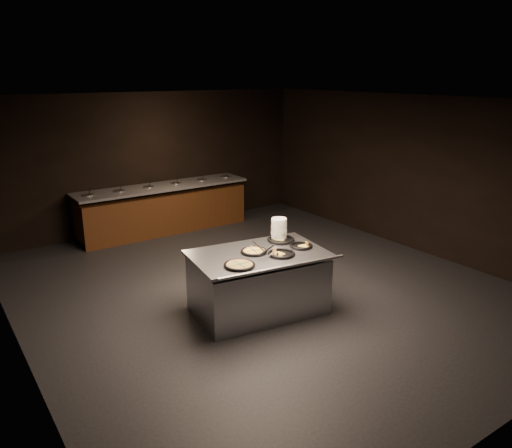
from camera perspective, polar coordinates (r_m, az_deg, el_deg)
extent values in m
cube|color=black|center=(8.01, 0.46, -7.26)|extent=(7.00, 8.00, 0.01)
cube|color=black|center=(7.32, 0.51, 14.00)|extent=(7.00, 8.00, 0.01)
cube|color=black|center=(10.98, -11.71, 7.02)|extent=(7.00, 0.01, 2.90)
cube|color=black|center=(6.29, -26.65, -1.86)|extent=(0.01, 8.00, 2.90)
cube|color=black|center=(9.93, 17.36, 5.56)|extent=(0.01, 8.00, 2.90)
cube|color=#4F2812|center=(10.82, -10.49, 1.39)|extent=(3.60, 0.75, 0.85)
cube|color=slate|center=(10.69, -10.64, 4.21)|extent=(3.70, 0.83, 0.05)
cube|color=#351C0C|center=(10.93, -10.38, -0.57)|extent=(3.60, 0.69, 0.08)
cylinder|color=#B8BAC0|center=(10.18, -18.61, 3.00)|extent=(0.22, 0.22, 0.08)
cylinder|color=#517E32|center=(10.17, -18.63, 3.13)|extent=(0.19, 0.19, 0.02)
cylinder|color=black|center=(10.14, -18.48, 3.60)|extent=(0.04, 0.10, 0.19)
cylinder|color=#B8BAC0|center=(10.36, -15.33, 3.52)|extent=(0.22, 0.22, 0.08)
cylinder|color=#517E32|center=(10.35, -15.35, 3.65)|extent=(0.19, 0.19, 0.02)
cylinder|color=black|center=(10.32, -15.19, 4.11)|extent=(0.04, 0.10, 0.19)
cylinder|color=#B8BAC0|center=(10.57, -12.18, 4.01)|extent=(0.22, 0.22, 0.08)
cylinder|color=#517E32|center=(10.56, -12.18, 4.14)|extent=(0.19, 0.19, 0.02)
cylinder|color=black|center=(10.54, -12.02, 4.59)|extent=(0.04, 0.10, 0.19)
cylinder|color=#B8BAC0|center=(10.81, -9.15, 4.46)|extent=(0.22, 0.22, 0.08)
cylinder|color=#517E32|center=(10.81, -9.15, 4.59)|extent=(0.19, 0.19, 0.02)
cylinder|color=black|center=(10.78, -8.98, 5.04)|extent=(0.04, 0.10, 0.19)
cylinder|color=#B8BAC0|center=(11.08, -6.25, 4.89)|extent=(0.22, 0.22, 0.08)
cylinder|color=#517E32|center=(11.08, -6.26, 5.01)|extent=(0.19, 0.19, 0.02)
cylinder|color=black|center=(11.06, -6.09, 5.45)|extent=(0.04, 0.10, 0.19)
cylinder|color=#B8BAC0|center=(11.39, -3.50, 5.28)|extent=(0.22, 0.22, 0.08)
cylinder|color=#517E32|center=(11.38, -3.51, 5.40)|extent=(0.19, 0.19, 0.02)
cylinder|color=black|center=(11.36, -3.33, 5.82)|extent=(0.04, 0.10, 0.19)
cube|color=#B8BAC0|center=(7.10, 0.26, -7.01)|extent=(1.91, 1.32, 0.80)
cube|color=#B8BAC0|center=(6.93, 0.26, -3.49)|extent=(2.00, 1.42, 0.04)
cylinder|color=#B8BAC0|center=(6.49, 3.21, -4.96)|extent=(1.84, 0.31, 0.04)
cylinder|color=white|center=(7.47, 2.65, -0.54)|extent=(0.23, 0.23, 0.31)
cylinder|color=black|center=(6.46, -1.91, -4.81)|extent=(0.39, 0.39, 0.01)
torus|color=black|center=(6.45, -1.91, -4.68)|extent=(0.41, 0.41, 0.04)
torus|color=#964D26|center=(6.45, -1.91, -4.67)|extent=(0.35, 0.35, 0.03)
cylinder|color=tan|center=(6.45, -1.91, -4.68)|extent=(0.31, 0.31, 0.02)
cube|color=black|center=(6.45, -1.91, -4.61)|extent=(0.01, 0.31, 0.00)
cube|color=black|center=(6.45, -1.91, -4.61)|extent=(0.31, 0.01, 0.00)
cylinder|color=black|center=(6.93, -0.24, -3.24)|extent=(0.34, 0.34, 0.01)
torus|color=black|center=(6.92, -0.24, -3.12)|extent=(0.37, 0.37, 0.04)
torus|color=#964D26|center=(6.92, -0.24, -3.10)|extent=(0.31, 0.31, 0.03)
cylinder|color=#D4C04D|center=(6.92, -0.24, -3.12)|extent=(0.26, 0.26, 0.02)
cube|color=black|center=(6.92, -0.24, -3.05)|extent=(0.06, 0.26, 0.00)
cube|color=black|center=(6.92, -0.24, -3.05)|extent=(0.26, 0.06, 0.00)
cylinder|color=black|center=(7.42, 2.85, -1.88)|extent=(0.38, 0.38, 0.01)
torus|color=black|center=(7.41, 2.85, -1.77)|extent=(0.41, 0.41, 0.04)
cylinder|color=black|center=(6.85, 2.92, -3.50)|extent=(0.35, 0.35, 0.01)
torus|color=black|center=(6.85, 2.92, -3.37)|extent=(0.38, 0.38, 0.04)
cylinder|color=black|center=(7.18, 5.17, -2.58)|extent=(0.31, 0.31, 0.01)
torus|color=black|center=(7.17, 5.17, -2.46)|extent=(0.33, 0.33, 0.04)
cube|color=#B8BAC0|center=(6.98, -0.88, -2.94)|extent=(0.13, 0.14, 0.00)
cylinder|color=black|center=(6.88, 0.30, -2.54)|extent=(0.09, 0.20, 0.14)
cylinder|color=#B8BAC0|center=(6.93, -0.29, -2.83)|extent=(0.05, 0.10, 0.09)
cube|color=#B8BAC0|center=(6.81, 2.54, -3.50)|extent=(0.14, 0.12, 0.00)
cylinder|color=black|center=(6.70, 1.20, -3.02)|extent=(0.23, 0.07, 0.14)
cylinder|color=#B8BAC0|center=(6.76, 1.88, -3.35)|extent=(0.12, 0.03, 0.09)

